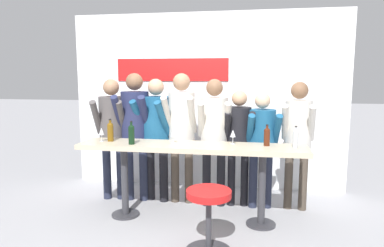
# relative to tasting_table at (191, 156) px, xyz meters

# --- Properties ---
(ground_plane) EXTENTS (40.00, 40.00, 0.00)m
(ground_plane) POSITION_rel_tasting_table_xyz_m (-0.00, 0.00, -0.83)
(ground_plane) COLOR #9E9EA3
(back_wall) EXTENTS (4.41, 0.12, 2.81)m
(back_wall) POSITION_rel_tasting_table_xyz_m (-0.01, 1.44, 0.58)
(back_wall) COLOR white
(back_wall) RESTS_ON ground_plane
(tasting_table) EXTENTS (2.81, 0.54, 0.97)m
(tasting_table) POSITION_rel_tasting_table_xyz_m (0.00, 0.00, 0.00)
(tasting_table) COLOR beige
(tasting_table) RESTS_ON ground_plane
(bar_stool) EXTENTS (0.48, 0.48, 0.67)m
(bar_stool) POSITION_rel_tasting_table_xyz_m (0.32, -0.77, -0.38)
(bar_stool) COLOR #333338
(bar_stool) RESTS_ON ground_plane
(person_far_left) EXTENTS (0.50, 0.60, 1.77)m
(person_far_left) POSITION_rel_tasting_table_xyz_m (-1.26, 0.56, 0.27)
(person_far_left) COLOR #23283D
(person_far_left) RESTS_ON ground_plane
(person_left) EXTENTS (0.49, 0.60, 1.85)m
(person_left) POSITION_rel_tasting_table_xyz_m (-0.91, 0.57, 0.32)
(person_left) COLOR #23283D
(person_left) RESTS_ON ground_plane
(person_center_left) EXTENTS (0.54, 0.64, 1.77)m
(person_center_left) POSITION_rel_tasting_table_xyz_m (-0.61, 0.60, 0.26)
(person_center_left) COLOR black
(person_center_left) RESTS_ON ground_plane
(person_center) EXTENTS (0.44, 0.57, 1.85)m
(person_center) POSITION_rel_tasting_table_xyz_m (-0.24, 0.59, 0.32)
(person_center) COLOR #473D33
(person_center) RESTS_ON ground_plane
(person_center_right) EXTENTS (0.47, 0.59, 1.77)m
(person_center_right) POSITION_rel_tasting_table_xyz_m (0.23, 0.54, 0.27)
(person_center_right) COLOR black
(person_center_right) RESTS_ON ground_plane
(person_right) EXTENTS (0.42, 0.52, 1.62)m
(person_right) POSITION_rel_tasting_table_xyz_m (0.56, 0.60, 0.17)
(person_right) COLOR black
(person_right) RESTS_ON ground_plane
(person_far_right) EXTENTS (0.47, 0.56, 1.59)m
(person_far_right) POSITION_rel_tasting_table_xyz_m (0.87, 0.57, 0.15)
(person_far_right) COLOR #23283D
(person_far_right) RESTS_ON ground_plane
(person_rightmost) EXTENTS (0.46, 0.57, 1.74)m
(person_rightmost) POSITION_rel_tasting_table_xyz_m (1.34, 0.60, 0.25)
(person_rightmost) COLOR #473D33
(person_rightmost) RESTS_ON ground_plane
(wine_bottle_0) EXTENTS (0.08, 0.08, 0.29)m
(wine_bottle_0) POSITION_rel_tasting_table_xyz_m (-1.06, 0.04, 0.28)
(wine_bottle_0) COLOR brown
(wine_bottle_0) RESTS_ON tasting_table
(wine_bottle_1) EXTENTS (0.07, 0.07, 0.26)m
(wine_bottle_1) POSITION_rel_tasting_table_xyz_m (0.92, 0.08, 0.27)
(wine_bottle_1) COLOR #4C1E0F
(wine_bottle_1) RESTS_ON tasting_table
(wine_bottle_2) EXTENTS (0.06, 0.06, 0.26)m
(wine_bottle_2) POSITION_rel_tasting_table_xyz_m (1.24, 0.02, 0.26)
(wine_bottle_2) COLOR #B7BCC1
(wine_bottle_2) RESTS_ON tasting_table
(wine_bottle_3) EXTENTS (0.08, 0.08, 0.29)m
(wine_bottle_3) POSITION_rel_tasting_table_xyz_m (-0.73, -0.11, 0.28)
(wine_bottle_3) COLOR black
(wine_bottle_3) RESTS_ON tasting_table
(wine_glass_0) EXTENTS (0.07, 0.07, 0.18)m
(wine_glass_0) POSITION_rel_tasting_table_xyz_m (-1.17, 0.01, 0.27)
(wine_glass_0) COLOR silver
(wine_glass_0) RESTS_ON tasting_table
(wine_glass_1) EXTENTS (0.07, 0.07, 0.18)m
(wine_glass_1) POSITION_rel_tasting_table_xyz_m (0.51, 0.13, 0.27)
(wine_glass_1) COLOR silver
(wine_glass_1) RESTS_ON tasting_table
(wine_glass_2) EXTENTS (0.07, 0.07, 0.18)m
(wine_glass_2) POSITION_rel_tasting_table_xyz_m (-0.23, 0.05, 0.27)
(wine_glass_2) COLOR silver
(wine_glass_2) RESTS_ON tasting_table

